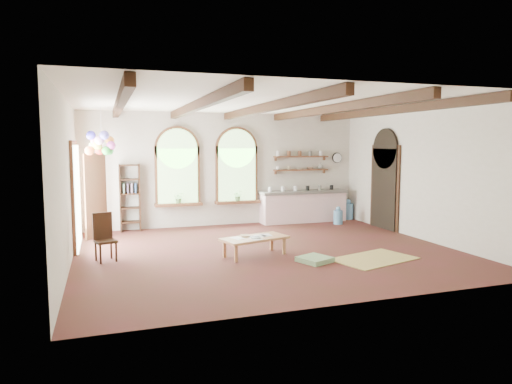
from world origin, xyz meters
name	(u,v)px	position (x,y,z in m)	size (l,w,h in m)	color
floor	(267,251)	(0.00, 0.00, 0.00)	(8.00, 8.00, 0.00)	#522322
ceiling_beams	(268,107)	(0.00, 0.00, 3.10)	(6.20, 6.80, 0.18)	#361C11
window_left	(178,169)	(-1.40, 3.43, 1.63)	(1.30, 0.28, 2.20)	brown
window_right	(237,168)	(0.30, 3.43, 1.63)	(1.30, 0.28, 2.20)	brown
left_doorway	(76,196)	(-3.95, 1.80, 1.15)	(0.10, 1.90, 2.50)	brown
right_doorway	(384,189)	(3.95, 1.50, 1.10)	(0.10, 1.30, 2.40)	black
kitchen_counter	(303,206)	(2.30, 3.20, 0.48)	(2.68, 0.62, 0.94)	beige
wall_shelf_lower	(301,170)	(2.30, 3.38, 1.55)	(1.70, 0.24, 0.04)	brown
wall_shelf_upper	(301,157)	(2.30, 3.38, 1.95)	(1.70, 0.24, 0.04)	brown
wall_clock	(337,158)	(3.55, 3.45, 1.90)	(0.32, 0.32, 0.04)	black
bookshelf	(130,198)	(-2.70, 3.32, 0.90)	(0.53, 0.32, 1.80)	#361C11
coffee_table	(255,239)	(-0.40, -0.32, 0.35)	(1.50, 0.98, 0.39)	tan
side_chair	(105,247)	(-3.35, 0.22, 0.28)	(0.48, 0.48, 0.96)	#361C11
floor_mat	(374,259)	(1.80, -1.36, 0.01)	(1.65, 1.02, 0.02)	tan
floor_cushion	(315,259)	(0.57, -1.17, 0.05)	(0.56, 0.56, 0.10)	#79A06E
water_jug_a	(338,217)	(3.10, 2.50, 0.22)	(0.27, 0.27, 0.52)	#5991BF
water_jug_b	(348,210)	(3.82, 3.20, 0.27)	(0.33, 0.33, 0.63)	#5991BF
balloon_cluster	(101,144)	(-3.37, 2.30, 2.33)	(0.70, 0.75, 1.14)	silver
table_book	(241,236)	(-0.65, -0.15, 0.41)	(0.17, 0.24, 0.02)	olive
tablet	(255,237)	(-0.41, -0.38, 0.40)	(0.20, 0.28, 0.01)	black
potted_plant_left	(179,198)	(-1.40, 3.32, 0.85)	(0.27, 0.23, 0.30)	#598C4C
potted_plant_right	(238,196)	(0.30, 3.32, 0.85)	(0.27, 0.23, 0.30)	#598C4C
shelf_cup_a	(278,168)	(1.55, 3.38, 1.62)	(0.12, 0.10, 0.10)	white
shelf_cup_b	(289,168)	(1.90, 3.38, 1.62)	(0.10, 0.10, 0.09)	beige
shelf_bowl_a	(300,168)	(2.25, 3.38, 1.60)	(0.22, 0.22, 0.05)	beige
shelf_bowl_b	(310,168)	(2.60, 3.38, 1.60)	(0.20, 0.20, 0.06)	#8C664C
shelf_vase	(321,166)	(2.95, 3.38, 1.67)	(0.18, 0.18, 0.19)	slate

